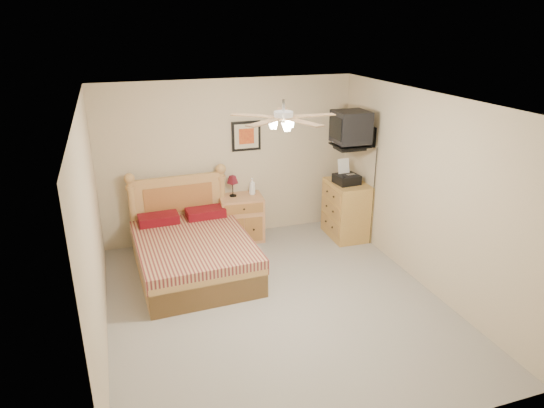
{
  "coord_description": "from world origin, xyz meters",
  "views": [
    {
      "loc": [
        -1.7,
        -4.88,
        3.3
      ],
      "look_at": [
        0.24,
        0.9,
        0.98
      ],
      "focal_mm": 32.0,
      "sensor_mm": 36.0,
      "label": 1
    }
  ],
  "objects": [
    {
      "name": "wall_front",
      "position": [
        0.0,
        -2.25,
        1.25
      ],
      "size": [
        4.0,
        0.04,
        2.5
      ],
      "primitive_type": "cube",
      "color": "#C5B391",
      "rests_on": "ground"
    },
    {
      "name": "table_lamp",
      "position": [
        -0.01,
        2.07,
        0.89
      ],
      "size": [
        0.22,
        0.22,
        0.33
      ],
      "primitive_type": null,
      "rotation": [
        0.0,
        0.0,
        -0.28
      ],
      "color": "#5C1320",
      "rests_on": "nightstand"
    },
    {
      "name": "ceiling",
      "position": [
        0.0,
        0.0,
        2.5
      ],
      "size": [
        4.0,
        4.5,
        0.04
      ],
      "primitive_type": "cube",
      "color": "white",
      "rests_on": "ground"
    },
    {
      "name": "ceiling_fan",
      "position": [
        0.0,
        -0.2,
        2.36
      ],
      "size": [
        1.14,
        1.14,
        0.28
      ],
      "primitive_type": null,
      "color": "silver",
      "rests_on": "ceiling"
    },
    {
      "name": "nightstand",
      "position": [
        0.1,
        2.0,
        0.36
      ],
      "size": [
        0.71,
        0.56,
        0.72
      ],
      "primitive_type": "cube",
      "rotation": [
        0.0,
        0.0,
        -0.09
      ],
      "color": "tan",
      "rests_on": "ground"
    },
    {
      "name": "wall_back",
      "position": [
        0.0,
        2.25,
        1.25
      ],
      "size": [
        4.0,
        0.04,
        2.5
      ],
      "primitive_type": "cube",
      "color": "#C5B391",
      "rests_on": "ground"
    },
    {
      "name": "wall_right",
      "position": [
        2.0,
        0.0,
        1.25
      ],
      "size": [
        0.04,
        4.5,
        2.5
      ],
      "primitive_type": "cube",
      "color": "#C5B391",
      "rests_on": "ground"
    },
    {
      "name": "magazine_upper",
      "position": [
        1.68,
        1.87,
        0.95
      ],
      "size": [
        0.23,
        0.29,
        0.02
      ],
      "primitive_type": "imported",
      "rotation": [
        0.0,
        0.0,
        0.17
      ],
      "color": "gray",
      "rests_on": "magazine_lower"
    },
    {
      "name": "fax_machine",
      "position": [
        1.69,
        1.55,
        1.1
      ],
      "size": [
        0.38,
        0.4,
        0.37
      ],
      "primitive_type": null,
      "rotation": [
        0.0,
        0.0,
        0.08
      ],
      "color": "black",
      "rests_on": "dresser"
    },
    {
      "name": "dresser",
      "position": [
        1.73,
        1.58,
        0.46
      ],
      "size": [
        0.56,
        0.79,
        0.91
      ],
      "primitive_type": "cube",
      "rotation": [
        0.0,
        0.0,
        -0.03
      ],
      "color": "#AA7B35",
      "rests_on": "ground"
    },
    {
      "name": "framed_picture",
      "position": [
        0.27,
        2.23,
        1.62
      ],
      "size": [
        0.46,
        0.04,
        0.46
      ],
      "primitive_type": "cube",
      "color": "black",
      "rests_on": "wall_back"
    },
    {
      "name": "floor",
      "position": [
        0.0,
        0.0,
        0.0
      ],
      "size": [
        4.5,
        4.5,
        0.0
      ],
      "primitive_type": "plane",
      "color": "gray",
      "rests_on": "ground"
    },
    {
      "name": "wall_left",
      "position": [
        -2.0,
        0.0,
        1.25
      ],
      "size": [
        0.04,
        4.5,
        2.5
      ],
      "primitive_type": "cube",
      "color": "#C5B391",
      "rests_on": "ground"
    },
    {
      "name": "magazine_lower",
      "position": [
        1.69,
        1.84,
        0.92
      ],
      "size": [
        0.22,
        0.28,
        0.03
      ],
      "primitive_type": "imported",
      "rotation": [
        0.0,
        0.0,
        -0.06
      ],
      "color": "beige",
      "rests_on": "dresser"
    },
    {
      "name": "wall_tv",
      "position": [
        1.75,
        1.34,
        1.81
      ],
      "size": [
        0.56,
        0.46,
        0.58
      ],
      "primitive_type": null,
      "color": "black",
      "rests_on": "wall_right"
    },
    {
      "name": "lotion_bottle",
      "position": [
        0.3,
        2.05,
        0.85
      ],
      "size": [
        0.12,
        0.12,
        0.27
      ],
      "primitive_type": "imported",
      "rotation": [
        0.0,
        0.0,
        0.15
      ],
      "color": "white",
      "rests_on": "nightstand"
    },
    {
      "name": "bed",
      "position": [
        -0.82,
        1.12,
        0.62
      ],
      "size": [
        1.54,
        1.98,
        1.25
      ],
      "primitive_type": null,
      "rotation": [
        0.0,
        0.0,
        0.04
      ],
      "color": "tan",
      "rests_on": "ground"
    }
  ]
}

